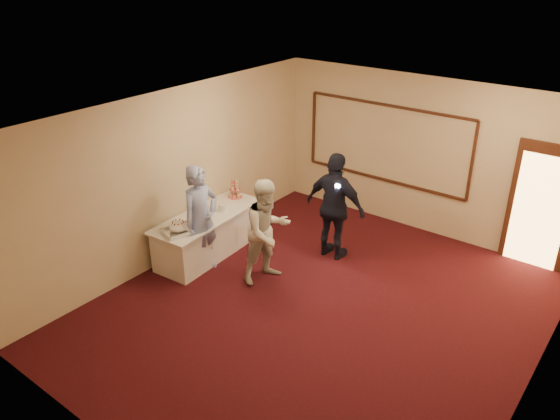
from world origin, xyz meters
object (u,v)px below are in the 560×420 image
at_px(plate_stack_a, 208,208).
at_px(man, 201,220).
at_px(woman, 267,231).
at_px(guest, 335,207).
at_px(buffet_table, 208,234).
at_px(tart, 197,222).
at_px(cupcake_stand, 235,190).
at_px(pavlova_tray, 179,228).
at_px(plate_stack_b, 223,208).

relative_size(plate_stack_a, man, 0.11).
bearing_deg(woman, plate_stack_a, 102.40).
bearing_deg(guest, buffet_table, 34.83).
bearing_deg(guest, woman, 69.88).
distance_m(buffet_table, guest, 2.33).
xyz_separation_m(tart, woman, (1.27, 0.33, 0.09)).
xyz_separation_m(cupcake_stand, tart, (0.23, -1.22, -0.12)).
xyz_separation_m(pavlova_tray, man, (0.20, 0.33, 0.09)).
bearing_deg(plate_stack_a, woman, -3.82).
bearing_deg(buffet_table, plate_stack_a, 122.48).
distance_m(cupcake_stand, plate_stack_a, 0.80).
xyz_separation_m(pavlova_tray, plate_stack_b, (0.01, 1.06, -0.02)).
bearing_deg(plate_stack_b, guest, 30.21).
height_order(pavlova_tray, cupcake_stand, cupcake_stand).
height_order(plate_stack_b, tart, plate_stack_b).
xyz_separation_m(plate_stack_a, woman, (1.43, -0.10, 0.03)).
height_order(pavlova_tray, woman, woman).
xyz_separation_m(buffet_table, cupcake_stand, (-0.12, 0.89, 0.52)).
relative_size(buffet_table, plate_stack_b, 13.35).
bearing_deg(pavlova_tray, plate_stack_b, 89.33).
xyz_separation_m(woman, guest, (0.47, 1.30, 0.09)).
xyz_separation_m(cupcake_stand, guest, (1.97, 0.41, 0.06)).
relative_size(tart, guest, 0.13).
bearing_deg(pavlova_tray, woman, 31.15).
relative_size(buffet_table, woman, 1.27).
bearing_deg(plate_stack_a, cupcake_stand, 94.54).
xyz_separation_m(pavlova_tray, tart, (-0.01, 0.44, -0.06)).
bearing_deg(man, pavlova_tray, 153.88).
bearing_deg(guest, pavlova_tray, 49.75).
height_order(tart, guest, guest).
bearing_deg(tart, man, -27.70).
distance_m(plate_stack_a, woman, 1.44).
relative_size(cupcake_stand, guest, 0.20).
bearing_deg(guest, tart, 42.85).
distance_m(buffet_table, pavlova_tray, 0.91).
relative_size(cupcake_stand, tart, 1.53).
height_order(plate_stack_b, man, man).
xyz_separation_m(tart, guest, (1.74, 1.63, 0.18)).
xyz_separation_m(plate_stack_b, man, (0.18, -0.73, 0.11)).
bearing_deg(woman, plate_stack_b, 93.00).
relative_size(buffet_table, pavlova_tray, 3.67).
bearing_deg(woman, pavlova_tray, 137.37).
xyz_separation_m(cupcake_stand, plate_stack_b, (0.25, -0.60, -0.07)).
relative_size(cupcake_stand, plate_stack_b, 2.36).
bearing_deg(pavlova_tray, tart, 91.09).
distance_m(plate_stack_b, guest, 2.00).
bearing_deg(pavlova_tray, plate_stack_a, 101.20).
bearing_deg(cupcake_stand, buffet_table, -82.21).
distance_m(plate_stack_b, woman, 1.29).
bearing_deg(plate_stack_b, man, -75.85).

